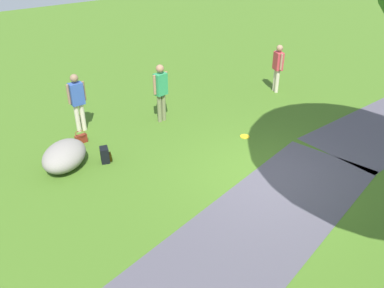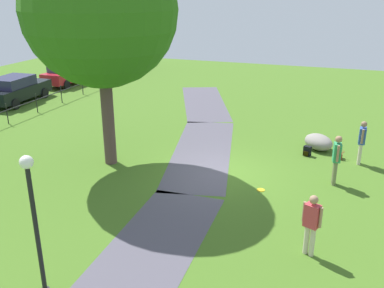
# 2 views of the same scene
# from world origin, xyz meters

# --- Properties ---
(ground_plane) EXTENTS (48.00, 48.00, 0.00)m
(ground_plane) POSITION_xyz_m (0.00, 0.00, 0.00)
(ground_plane) COLOR #41671E
(footpath_segment_near) EXTENTS (8.06, 2.54, 0.01)m
(footpath_segment_near) POSITION_xyz_m (-6.00, 0.25, 0.00)
(footpath_segment_near) COLOR #4C4853
(footpath_segment_near) RESTS_ON ground
(footpath_segment_mid) EXTENTS (8.31, 3.99, 0.01)m
(footpath_segment_mid) POSITION_xyz_m (1.90, 1.23, 0.00)
(footpath_segment_mid) COLOR #4C4853
(footpath_segment_mid) RESTS_ON ground
(footpath_segment_far) EXTENTS (8.28, 5.21, 0.01)m
(footpath_segment_far) POSITION_xyz_m (9.50, 3.63, 0.00)
(footpath_segment_far) COLOR #4C4853
(footpath_segment_far) RESTS_ON ground
(large_shade_tree) EXTENTS (5.39, 5.39, 8.38)m
(large_shade_tree) POSITION_xyz_m (-0.46, 4.18, 5.67)
(large_shade_tree) COLOR #503B37
(large_shade_tree) RESTS_ON ground
(lamp_post) EXTENTS (0.28, 0.28, 3.29)m
(lamp_post) POSITION_xyz_m (-7.52, 1.80, 2.04)
(lamp_post) COLOR black
(lamp_post) RESTS_ON ground
(lawn_boulder) EXTENTS (1.63, 1.61, 0.64)m
(lawn_boulder) POSITION_xyz_m (3.73, -3.28, 0.32)
(lawn_boulder) COLOR gray
(lawn_boulder) RESTS_ON ground
(woman_with_handbag) EXTENTS (0.52, 0.25, 1.71)m
(woman_with_handbag) POSITION_xyz_m (2.63, -4.87, 0.99)
(woman_with_handbag) COLOR beige
(woman_with_handbag) RESTS_ON ground
(man_near_boulder) EXTENTS (0.36, 0.49, 1.66)m
(man_near_boulder) POSITION_xyz_m (-4.08, -3.57, 0.96)
(man_near_boulder) COLOR beige
(man_near_boulder) RESTS_ON ground
(passerby_on_path) EXTENTS (0.52, 0.29, 1.76)m
(passerby_on_path) POSITION_xyz_m (0.42, -4.02, 1.03)
(passerby_on_path) COLOR #6E734B
(passerby_on_path) RESTS_ON ground
(handbag_on_grass) EXTENTS (0.32, 0.28, 0.31)m
(handbag_on_grass) POSITION_xyz_m (2.93, -4.19, 0.14)
(handbag_on_grass) COLOR maroon
(handbag_on_grass) RESTS_ON ground
(backpack_by_boulder) EXTENTS (0.32, 0.33, 0.40)m
(backpack_by_boulder) POSITION_xyz_m (2.83, -2.91, 0.19)
(backpack_by_boulder) COLOR black
(backpack_by_boulder) RESTS_ON ground
(frisbee_on_grass) EXTENTS (0.26, 0.26, 0.02)m
(frisbee_on_grass) POSITION_xyz_m (-0.89, -1.75, 0.01)
(frisbee_on_grass) COLOR gold
(frisbee_on_grass) RESTS_ON ground
(parked_sedan_red) EXTENTS (4.53, 2.13, 1.56)m
(parked_sedan_red) POSITION_xyz_m (5.77, 14.02, 0.81)
(parked_sedan_red) COLOR black
(parked_sedan_red) RESTS_ON ground
(parked_wagon_silver) EXTENTS (3.97, 1.83, 1.56)m
(parked_wagon_silver) POSITION_xyz_m (10.92, 14.11, 0.80)
(parked_wagon_silver) COLOR #B21C28
(parked_wagon_silver) RESTS_ON ground
(delivery_van) EXTENTS (5.13, 2.43, 2.30)m
(delivery_van) POSITION_xyz_m (16.97, 13.77, 1.26)
(delivery_van) COLOR navy
(delivery_van) RESTS_ON ground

